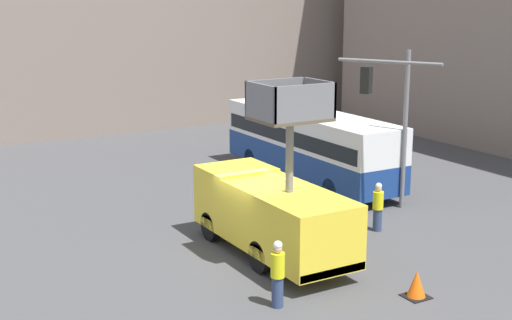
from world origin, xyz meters
TOP-DOWN VIEW (x-y plane):
  - ground_plane at (0.00, 0.00)m, footprint 120.00×120.00m
  - building_backdrop_far at (0.00, 26.62)m, footprint 44.00×10.00m
  - utility_truck at (0.45, -0.48)m, footprint 2.31×6.70m
  - city_bus at (6.93, 6.84)m, footprint 2.57×10.52m
  - traffic_light_pole at (6.45, 0.84)m, footprint 3.77×3.53m
  - road_worker_near_truck at (-1.41, -3.84)m, footprint 0.38×0.38m
  - road_worker_directing at (5.03, -0.24)m, footprint 0.38×0.38m
  - traffic_cone_near_truck at (2.27, -5.25)m, footprint 0.68×0.68m

SIDE VIEW (x-z plane):
  - ground_plane at x=0.00m, z-range 0.00..0.00m
  - traffic_cone_near_truck at x=2.27m, z-range -0.02..0.76m
  - road_worker_directing at x=5.03m, z-range -0.01..1.77m
  - road_worker_near_truck at x=-1.41m, z-range 0.01..1.89m
  - utility_truck at x=0.45m, z-range -1.36..4.40m
  - city_bus at x=6.93m, z-range 0.26..3.38m
  - traffic_light_pole at x=6.45m, z-range 1.13..7.34m
  - building_backdrop_far at x=0.00m, z-range 0.00..12.05m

